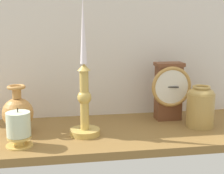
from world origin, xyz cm
name	(u,v)px	position (x,y,z in cm)	size (l,w,h in cm)	color
ground_plane	(114,133)	(0.00, 0.00, -1.20)	(100.00, 36.00, 2.40)	brown
back_wall	(105,26)	(0.00, 18.50, 32.50)	(120.00, 2.00, 65.00)	silver
mantel_clock	(169,90)	(20.74, 7.88, 10.70)	(13.96, 7.57, 20.14)	brown
candlestick_tall_left	(84,97)	(-9.61, -3.17, 11.98)	(9.19, 9.19, 41.22)	tan
brass_vase_bulbous	(18,112)	(-29.76, 1.91, 6.62)	(9.51, 9.51, 15.07)	#BC8343
brass_vase_jar	(201,105)	(28.39, -1.33, 7.14)	(8.98, 8.98, 13.69)	#AF8C49
pillar_candle_front	(19,128)	(-28.36, -9.29, 5.10)	(7.49, 7.49, 10.92)	#DAB65C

